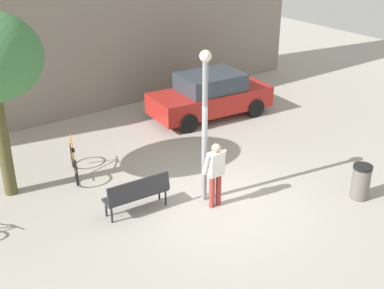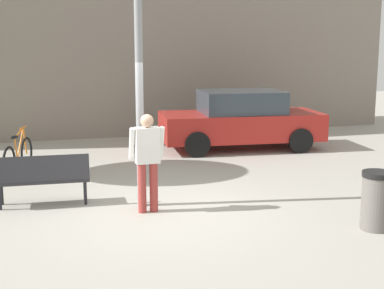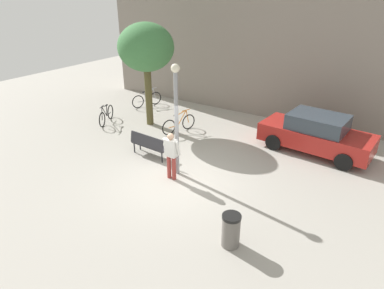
% 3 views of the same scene
% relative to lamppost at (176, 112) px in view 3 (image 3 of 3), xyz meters
% --- Properties ---
extents(ground_plane, '(36.00, 36.00, 0.00)m').
position_rel_lamppost_xyz_m(ground_plane, '(0.21, -0.36, -2.27)').
color(ground_plane, '#A8A399').
extents(building_facade, '(18.66, 2.00, 7.56)m').
position_rel_lamppost_xyz_m(building_facade, '(0.21, 8.04, 1.51)').
color(building_facade, gray).
rests_on(building_facade, ground_plane).
extents(lamppost, '(0.28, 0.28, 3.83)m').
position_rel_lamppost_xyz_m(lamppost, '(0.00, 0.00, 0.00)').
color(lamppost, gray).
rests_on(lamppost, ground_plane).
extents(person_by_lamppost, '(0.59, 0.28, 1.67)m').
position_rel_lamppost_xyz_m(person_by_lamppost, '(0.04, -0.39, -1.30)').
color(person_by_lamppost, '#9E3833').
rests_on(person_by_lamppost, ground_plane).
extents(park_bench, '(1.63, 0.57, 0.92)m').
position_rel_lamppost_xyz_m(park_bench, '(-1.65, 0.46, -1.72)').
color(park_bench, '#2D2D33').
rests_on(park_bench, ground_plane).
extents(plaza_tree, '(2.47, 2.47, 4.63)m').
position_rel_lamppost_xyz_m(plaza_tree, '(-3.82, 3.17, 1.26)').
color(plaza_tree, brown).
rests_on(plaza_tree, ground_plane).
extents(bicycle_orange, '(0.63, 1.73, 0.97)m').
position_rel_lamppost_xyz_m(bicycle_orange, '(-2.08, 3.10, -1.89)').
color(bicycle_orange, black).
rests_on(bicycle_orange, ground_plane).
extents(bicycle_black, '(0.82, 1.66, 0.97)m').
position_rel_lamppost_xyz_m(bicycle_black, '(-5.67, 2.15, -1.89)').
color(bicycle_black, black).
rests_on(bicycle_black, ground_plane).
extents(bicycle_silver, '(0.69, 1.71, 0.97)m').
position_rel_lamppost_xyz_m(bicycle_silver, '(-5.64, 5.16, -1.89)').
color(bicycle_silver, black).
rests_on(bicycle_silver, ground_plane).
extents(parked_car_red, '(4.34, 2.13, 1.55)m').
position_rel_lamppost_xyz_m(parked_car_red, '(3.57, 4.33, -1.49)').
color(parked_car_red, '#AD231E').
rests_on(parked_car_red, ground_plane).
extents(trash_bin, '(0.48, 0.48, 0.91)m').
position_rel_lamppost_xyz_m(trash_bin, '(3.21, -2.26, -1.81)').
color(trash_bin, '#66605B').
rests_on(trash_bin, ground_plane).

